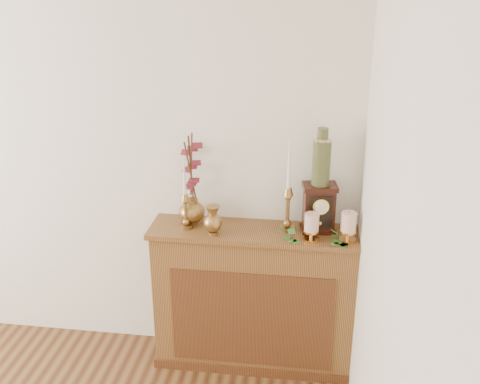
# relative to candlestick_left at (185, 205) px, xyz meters

# --- Properties ---
(console_shelf) EXTENTS (1.24, 0.34, 0.93)m
(console_shelf) POSITION_rel_candlestick_left_xyz_m (0.40, 0.03, -0.64)
(console_shelf) COLOR olive
(console_shelf) RESTS_ON ground
(candlestick_left) EXTENTS (0.07, 0.07, 0.44)m
(candlestick_left) POSITION_rel_candlestick_left_xyz_m (0.00, 0.00, 0.00)
(candlestick_left) COLOR #9F793F
(candlestick_left) RESTS_ON console_shelf
(candlestick_center) EXTENTS (0.09, 0.09, 0.54)m
(candlestick_center) POSITION_rel_candlestick_left_xyz_m (0.59, 0.05, 0.03)
(candlestick_center) COLOR #9F793F
(candlestick_center) RESTS_ON console_shelf
(bud_vase) EXTENTS (0.11, 0.11, 0.18)m
(bud_vase) POSITION_rel_candlestick_left_xyz_m (0.17, -0.07, -0.06)
(bud_vase) COLOR #9F793F
(bud_vase) RESTS_ON console_shelf
(ginger_jar) EXTENTS (0.24, 0.25, 0.57)m
(ginger_jar) POSITION_rel_candlestick_left_xyz_m (0.02, 0.11, 0.11)
(ginger_jar) COLOR #9F793F
(ginger_jar) RESTS_ON console_shelf
(pillar_candle_left) EXTENTS (0.09, 0.09, 0.17)m
(pillar_candle_left) POSITION_rel_candlestick_left_xyz_m (0.73, -0.07, -0.05)
(pillar_candle_left) COLOR #DFA14E
(pillar_candle_left) RESTS_ON console_shelf
(pillar_candle_right) EXTENTS (0.10, 0.10, 0.19)m
(pillar_candle_right) POSITION_rel_candlestick_left_xyz_m (0.93, -0.05, -0.05)
(pillar_candle_right) COLOR #DFA14E
(pillar_candle_right) RESTS_ON console_shelf
(ivy_garland) EXTENTS (0.38, 0.15, 0.07)m
(ivy_garland) POSITION_rel_candlestick_left_xyz_m (0.68, -0.07, -0.13)
(ivy_garland) COLOR #346928
(ivy_garland) RESTS_ON console_shelf
(mantel_clock) EXTENTS (0.21, 0.16, 0.29)m
(mantel_clock) POSITION_rel_candlestick_left_xyz_m (0.76, 0.06, -0.00)
(mantel_clock) COLOR black
(mantel_clock) RESTS_ON console_shelf
(ceramic_vase) EXTENTS (0.10, 0.10, 0.33)m
(ceramic_vase) POSITION_rel_candlestick_left_xyz_m (0.76, 0.07, 0.29)
(ceramic_vase) COLOR #172E20
(ceramic_vase) RESTS_ON mantel_clock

